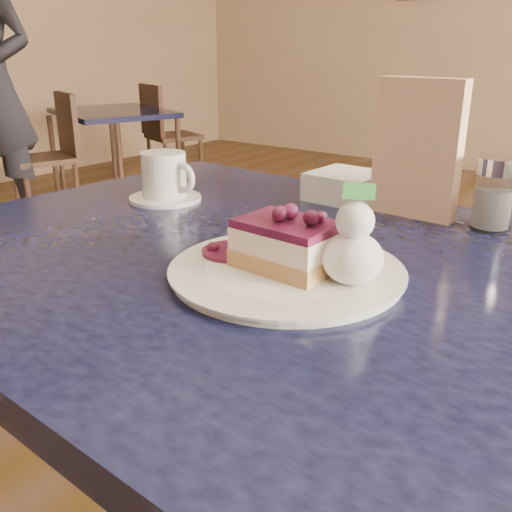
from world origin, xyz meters
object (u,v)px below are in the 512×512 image
Objects in this scene: main_table at (308,319)px; bg_table_far_left at (119,191)px; dessert_plate at (287,272)px; coffee_set at (165,179)px; cheesecake_slice at (287,245)px.

main_table is 0.85× the size of bg_table_far_left.
dessert_plate is 2.03× the size of coffee_set.
main_table is 4.41× the size of dessert_plate.
cheesecake_slice reaches higher than dessert_plate.
cheesecake_slice reaches higher than main_table.
cheesecake_slice is (-0.00, -0.06, 0.13)m from main_table.
coffee_set is at bearing -18.57° from bg_table_far_left.
main_table is 0.46m from coffee_set.
main_table is 9.98× the size of cheesecake_slice.
coffee_set is 3.39m from bg_table_far_left.
bg_table_far_left is (-3.00, 2.22, -0.77)m from dessert_plate.
dessert_plate is (-0.00, -0.06, 0.09)m from main_table.
dessert_plate is 0.46m from coffee_set.
dessert_plate reaches higher than main_table.
cheesecake_slice is at bearing -90.00° from main_table.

